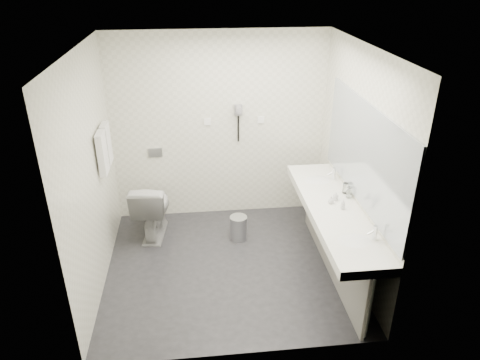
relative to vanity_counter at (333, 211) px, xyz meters
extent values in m
plane|color=#27262B|center=(-1.12, 0.20, -0.80)|extent=(2.80, 2.80, 0.00)
plane|color=white|center=(-1.12, 0.20, 1.70)|extent=(2.80, 2.80, 0.00)
plane|color=white|center=(-1.12, 1.50, 0.45)|extent=(2.80, 0.00, 2.80)
plane|color=white|center=(-1.12, -1.10, 0.45)|extent=(2.80, 0.00, 2.80)
plane|color=white|center=(-2.52, 0.20, 0.45)|extent=(0.00, 2.60, 2.60)
plane|color=white|center=(0.27, 0.20, 0.45)|extent=(0.00, 2.60, 2.60)
cube|color=white|center=(0.00, 0.00, 0.00)|extent=(0.55, 2.20, 0.10)
cube|color=gray|center=(0.02, 0.00, -0.42)|extent=(0.03, 2.15, 0.75)
cylinder|color=silver|center=(0.05, -1.04, -0.42)|extent=(0.06, 0.06, 0.75)
cylinder|color=silver|center=(0.05, 1.04, -0.42)|extent=(0.06, 0.06, 0.75)
cube|color=#B2BCC6|center=(0.26, 0.00, 0.65)|extent=(0.02, 2.20, 1.05)
ellipsoid|color=white|center=(0.00, -0.65, 0.04)|extent=(0.40, 0.31, 0.05)
ellipsoid|color=white|center=(0.00, 0.65, 0.04)|extent=(0.40, 0.31, 0.05)
cylinder|color=silver|center=(0.19, -0.65, 0.12)|extent=(0.04, 0.04, 0.15)
cylinder|color=silver|center=(0.19, 0.65, 0.12)|extent=(0.04, 0.04, 0.15)
imported|color=silver|center=(0.06, 0.14, 0.10)|extent=(0.06, 0.06, 0.10)
imported|color=silver|center=(-0.01, 0.07, 0.09)|extent=(0.09, 0.09, 0.08)
imported|color=silver|center=(0.08, -0.06, 0.11)|extent=(0.05, 0.05, 0.12)
cylinder|color=silver|center=(0.23, 0.18, 0.11)|extent=(0.08, 0.08, 0.12)
cylinder|color=silver|center=(0.22, 0.29, 0.11)|extent=(0.08, 0.08, 0.12)
imported|color=white|center=(-2.03, 1.01, -0.42)|extent=(0.52, 0.80, 0.77)
cube|color=#B2B5BA|center=(-1.98, 1.49, 0.15)|extent=(0.18, 0.02, 0.12)
cylinder|color=#B2B5BA|center=(-0.95, 0.77, -0.65)|extent=(0.24, 0.24, 0.31)
cylinder|color=#B2B5BA|center=(-0.95, 0.77, -0.49)|extent=(0.22, 0.22, 0.02)
cylinder|color=silver|center=(-2.47, 0.75, 0.75)|extent=(0.02, 0.62, 0.02)
cube|color=white|center=(-2.46, 0.61, 0.53)|extent=(0.07, 0.24, 0.48)
cube|color=white|center=(-2.46, 0.89, 0.53)|extent=(0.07, 0.24, 0.48)
cube|color=gray|center=(-0.88, 1.47, 0.70)|extent=(0.10, 0.04, 0.14)
cylinder|color=gray|center=(-0.88, 1.40, 0.73)|extent=(0.08, 0.14, 0.08)
cylinder|color=black|center=(-0.88, 1.46, 0.45)|extent=(0.02, 0.02, 0.35)
cube|color=white|center=(-1.27, 1.49, 0.55)|extent=(0.09, 0.02, 0.09)
cube|color=white|center=(-0.57, 1.49, 0.55)|extent=(0.09, 0.02, 0.09)
camera|label=1|loc=(-1.45, -4.01, 2.42)|focal=33.23mm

